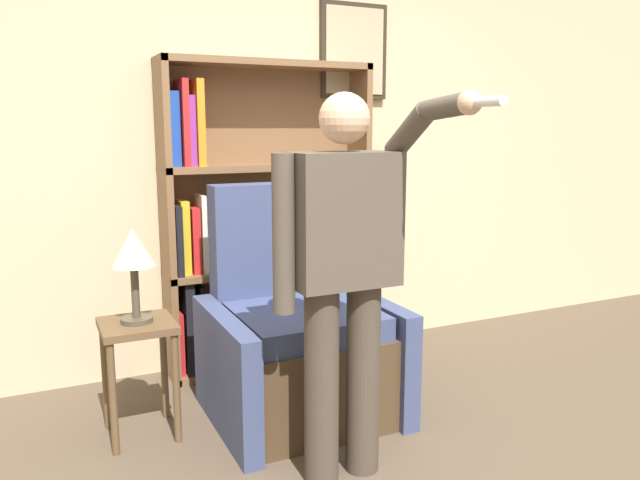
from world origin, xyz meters
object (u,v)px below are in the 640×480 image
(bookcase, at_px, (249,220))
(side_table, at_px, (138,348))
(person_standing, at_px, (344,265))
(armchair, at_px, (296,342))
(table_lamp, at_px, (133,254))

(bookcase, distance_m, side_table, 1.15)
(person_standing, xyz_separation_m, side_table, (-0.74, 0.76, -0.50))
(armchair, xyz_separation_m, table_lamp, (-0.81, 0.07, 0.54))
(side_table, distance_m, table_lamp, 0.47)
(armchair, distance_m, side_table, 0.82)
(person_standing, height_order, side_table, person_standing)
(bookcase, xyz_separation_m, side_table, (-0.80, -0.66, -0.50))
(person_standing, distance_m, table_lamp, 1.06)
(armchair, height_order, person_standing, person_standing)
(armchair, bearing_deg, table_lamp, 175.08)
(table_lamp, bearing_deg, side_table, 63.43)
(bookcase, distance_m, person_standing, 1.42)
(side_table, bearing_deg, table_lamp, -116.57)
(armchair, height_order, side_table, armchair)
(armchair, relative_size, person_standing, 0.73)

